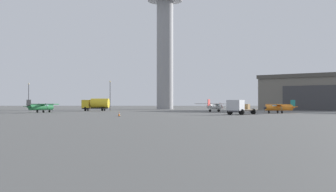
{
  "coord_description": "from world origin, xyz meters",
  "views": [
    {
      "loc": [
        -3.75,
        -69.6,
        2.11
      ],
      "look_at": [
        -3.14,
        27.7,
        3.48
      ],
      "focal_mm": 47.67,
      "sensor_mm": 36.0,
      "label": 1
    }
  ],
  "objects_px": {
    "light_post_north": "(110,92)",
    "airplane_orange": "(279,107)",
    "airplane_white": "(214,106)",
    "airplane_green": "(41,107)",
    "traffic_cone_near_left": "(119,114)",
    "truck_fuel_tanker_yellow": "(96,104)",
    "truck_flatbed_silver": "(239,107)",
    "control_tower": "(165,32)",
    "light_post_east": "(29,94)"
  },
  "relations": [
    {
      "from": "light_post_north",
      "to": "airplane_orange",
      "type": "bearing_deg",
      "value": -41.26
    },
    {
      "from": "airplane_white",
      "to": "airplane_green",
      "type": "bearing_deg",
      "value": 129.28
    },
    {
      "from": "airplane_white",
      "to": "traffic_cone_near_left",
      "type": "height_order",
      "value": "airplane_white"
    },
    {
      "from": "truck_fuel_tanker_yellow",
      "to": "truck_flatbed_silver",
      "type": "height_order",
      "value": "truck_fuel_tanker_yellow"
    },
    {
      "from": "truck_fuel_tanker_yellow",
      "to": "traffic_cone_near_left",
      "type": "xyz_separation_m",
      "value": [
        9.92,
        -41.62,
        -1.34
      ]
    },
    {
      "from": "truck_fuel_tanker_yellow",
      "to": "truck_flatbed_silver",
      "type": "xyz_separation_m",
      "value": [
        29.39,
        -32.94,
        -0.48
      ]
    },
    {
      "from": "control_tower",
      "to": "airplane_orange",
      "type": "xyz_separation_m",
      "value": [
        21.89,
        -49.8,
        -22.24
      ]
    },
    {
      "from": "light_post_east",
      "to": "airplane_green",
      "type": "bearing_deg",
      "value": -69.21
    },
    {
      "from": "control_tower",
      "to": "airplane_white",
      "type": "relative_size",
      "value": 4.8
    },
    {
      "from": "control_tower",
      "to": "traffic_cone_near_left",
      "type": "height_order",
      "value": "control_tower"
    },
    {
      "from": "airplane_green",
      "to": "light_post_north",
      "type": "bearing_deg",
      "value": 14.16
    },
    {
      "from": "light_post_north",
      "to": "traffic_cone_near_left",
      "type": "height_order",
      "value": "light_post_north"
    },
    {
      "from": "airplane_orange",
      "to": "control_tower",
      "type": "bearing_deg",
      "value": -77.33
    },
    {
      "from": "light_post_north",
      "to": "traffic_cone_near_left",
      "type": "xyz_separation_m",
      "value": [
        7.54,
        -49.89,
        -4.33
      ]
    },
    {
      "from": "airplane_green",
      "to": "truck_flatbed_silver",
      "type": "relative_size",
      "value": 1.14
    },
    {
      "from": "light_post_north",
      "to": "airplane_white",
      "type": "bearing_deg",
      "value": -38.25
    },
    {
      "from": "truck_fuel_tanker_yellow",
      "to": "light_post_east",
      "type": "height_order",
      "value": "light_post_east"
    },
    {
      "from": "airplane_white",
      "to": "light_post_east",
      "type": "bearing_deg",
      "value": 90.06
    },
    {
      "from": "airplane_orange",
      "to": "traffic_cone_near_left",
      "type": "relative_size",
      "value": 11.89
    },
    {
      "from": "truck_fuel_tanker_yellow",
      "to": "light_post_north",
      "type": "relative_size",
      "value": 0.86
    },
    {
      "from": "airplane_white",
      "to": "traffic_cone_near_left",
      "type": "bearing_deg",
      "value": 178.96
    },
    {
      "from": "truck_fuel_tanker_yellow",
      "to": "airplane_orange",
      "type": "bearing_deg",
      "value": 155.76
    },
    {
      "from": "truck_flatbed_silver",
      "to": "control_tower",
      "type": "bearing_deg",
      "value": -131.13
    },
    {
      "from": "light_post_east",
      "to": "truck_fuel_tanker_yellow",
      "type": "bearing_deg",
      "value": -36.69
    },
    {
      "from": "airplane_orange",
      "to": "truck_fuel_tanker_yellow",
      "type": "distance_m",
      "value": 45.25
    },
    {
      "from": "airplane_orange",
      "to": "truck_fuel_tanker_yellow",
      "type": "relative_size",
      "value": 1.31
    },
    {
      "from": "truck_fuel_tanker_yellow",
      "to": "traffic_cone_near_left",
      "type": "distance_m",
      "value": 42.8
    },
    {
      "from": "truck_fuel_tanker_yellow",
      "to": "light_post_north",
      "type": "height_order",
      "value": "light_post_north"
    },
    {
      "from": "airplane_orange",
      "to": "traffic_cone_near_left",
      "type": "height_order",
      "value": "airplane_orange"
    },
    {
      "from": "truck_flatbed_silver",
      "to": "light_post_north",
      "type": "relative_size",
      "value": 0.89
    },
    {
      "from": "airplane_green",
      "to": "airplane_white",
      "type": "distance_m",
      "value": 36.56
    },
    {
      "from": "truck_fuel_tanker_yellow",
      "to": "light_post_east",
      "type": "distance_m",
      "value": 26.67
    },
    {
      "from": "truck_fuel_tanker_yellow",
      "to": "control_tower",
      "type": "bearing_deg",
      "value": -115.41
    },
    {
      "from": "airplane_green",
      "to": "truck_flatbed_silver",
      "type": "distance_m",
      "value": 40.75
    },
    {
      "from": "airplane_green",
      "to": "airplane_orange",
      "type": "height_order",
      "value": "airplane_green"
    },
    {
      "from": "airplane_white",
      "to": "truck_flatbed_silver",
      "type": "height_order",
      "value": "airplane_white"
    },
    {
      "from": "airplane_green",
      "to": "airplane_orange",
      "type": "bearing_deg",
      "value": -60.17
    },
    {
      "from": "airplane_orange",
      "to": "light_post_north",
      "type": "xyz_separation_m",
      "value": [
        -36.26,
        31.81,
        3.5
      ]
    },
    {
      "from": "airplane_green",
      "to": "traffic_cone_near_left",
      "type": "xyz_separation_m",
      "value": [
        18.38,
        -23.76,
        -0.86
      ]
    },
    {
      "from": "truck_fuel_tanker_yellow",
      "to": "light_post_north",
      "type": "bearing_deg",
      "value": -98.94
    },
    {
      "from": "airplane_green",
      "to": "truck_fuel_tanker_yellow",
      "type": "height_order",
      "value": "truck_fuel_tanker_yellow"
    },
    {
      "from": "control_tower",
      "to": "truck_fuel_tanker_yellow",
      "type": "distance_m",
      "value": 37.98
    },
    {
      "from": "light_post_north",
      "to": "airplane_green",
      "type": "bearing_deg",
      "value": -112.54
    },
    {
      "from": "light_post_east",
      "to": "airplane_orange",
      "type": "bearing_deg",
      "value": -33.32
    },
    {
      "from": "truck_flatbed_silver",
      "to": "airplane_orange",
      "type": "bearing_deg",
      "value": 172.29
    },
    {
      "from": "light_post_east",
      "to": "traffic_cone_near_left",
      "type": "distance_m",
      "value": 65.51
    },
    {
      "from": "airplane_white",
      "to": "light_post_north",
      "type": "bearing_deg",
      "value": 81.13
    },
    {
      "from": "control_tower",
      "to": "airplane_green",
      "type": "relative_size",
      "value": 5.32
    },
    {
      "from": "control_tower",
      "to": "light_post_east",
      "type": "height_order",
      "value": "control_tower"
    },
    {
      "from": "light_post_east",
      "to": "traffic_cone_near_left",
      "type": "height_order",
      "value": "light_post_east"
    }
  ]
}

